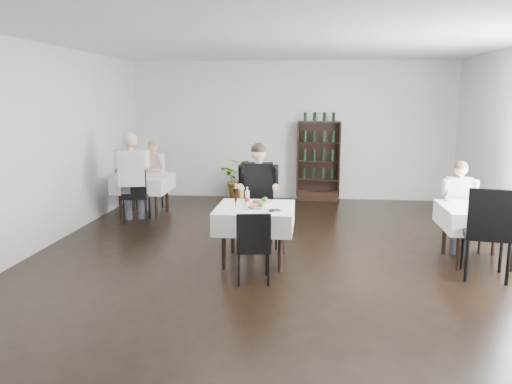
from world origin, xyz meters
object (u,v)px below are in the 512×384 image
main_table (255,217)px  potted_tree (241,179)px  diner_main (258,187)px  wine_shelf (318,162)px

main_table → potted_tree: 4.25m
main_table → diner_main: 0.75m
main_table → potted_tree: bearing=100.5°
wine_shelf → potted_tree: bearing=-175.2°
main_table → potted_tree: size_ratio=1.12×
wine_shelf → potted_tree: (-1.67, -0.14, -0.39)m
main_table → diner_main: bearing=92.3°
wine_shelf → diner_main: size_ratio=1.12×
wine_shelf → potted_tree: 1.72m
wine_shelf → potted_tree: size_ratio=1.90×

